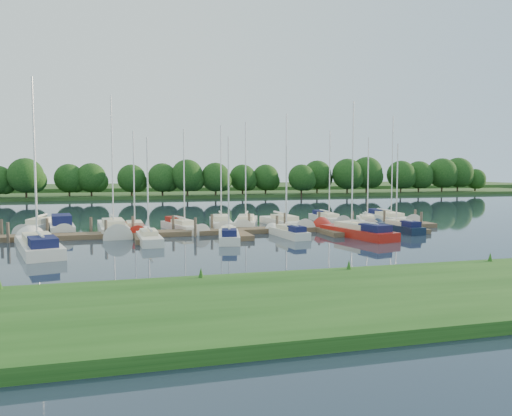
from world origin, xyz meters
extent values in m
plane|color=#1B2836|center=(0.00, 0.00, 0.00)|extent=(260.00, 260.00, 0.00)
cube|color=#194513|center=(0.00, -16.00, 0.25)|extent=(90.00, 10.00, 0.50)
cube|color=brown|center=(0.00, 8.00, 0.20)|extent=(40.00, 2.00, 0.40)
cube|color=brown|center=(-16.00, 5.00, 0.20)|extent=(1.20, 4.00, 0.40)
cube|color=brown|center=(-8.00, 5.00, 0.20)|extent=(1.20, 4.00, 0.40)
cube|color=brown|center=(0.00, 5.00, 0.20)|extent=(1.20, 4.00, 0.40)
cube|color=brown|center=(8.00, 5.00, 0.20)|extent=(1.20, 4.00, 0.40)
cube|color=brown|center=(16.00, 5.00, 0.20)|extent=(1.20, 4.00, 0.40)
cylinder|color=#473D33|center=(-19.00, 9.30, 0.60)|extent=(0.24, 0.24, 2.00)
cylinder|color=#473D33|center=(-15.55, 9.30, 0.60)|extent=(0.24, 0.24, 2.00)
cylinder|color=#473D33|center=(-12.09, 9.30, 0.60)|extent=(0.24, 0.24, 2.00)
cylinder|color=#473D33|center=(-8.64, 9.30, 0.60)|extent=(0.24, 0.24, 2.00)
cylinder|color=#473D33|center=(-5.18, 9.30, 0.60)|extent=(0.24, 0.24, 2.00)
cylinder|color=#473D33|center=(-1.73, 9.30, 0.60)|extent=(0.24, 0.24, 2.00)
cylinder|color=#473D33|center=(1.73, 9.30, 0.60)|extent=(0.24, 0.24, 2.00)
cylinder|color=#473D33|center=(5.18, 9.30, 0.60)|extent=(0.24, 0.24, 2.00)
cylinder|color=#473D33|center=(8.64, 9.30, 0.60)|extent=(0.24, 0.24, 2.00)
cylinder|color=#473D33|center=(12.09, 9.30, 0.60)|extent=(0.24, 0.24, 2.00)
cylinder|color=#473D33|center=(15.55, 9.30, 0.60)|extent=(0.24, 0.24, 2.00)
cylinder|color=#473D33|center=(19.00, 9.30, 0.60)|extent=(0.24, 0.24, 2.00)
cylinder|color=#473D33|center=(-18.00, 6.70, 0.60)|extent=(0.24, 0.24, 2.00)
cylinder|color=#473D33|center=(-10.80, 6.70, 0.60)|extent=(0.24, 0.24, 2.00)
cylinder|color=#473D33|center=(-3.60, 6.70, 0.60)|extent=(0.24, 0.24, 2.00)
cylinder|color=#473D33|center=(3.60, 6.70, 0.60)|extent=(0.24, 0.24, 2.00)
cylinder|color=#473D33|center=(10.80, 6.70, 0.60)|extent=(0.24, 0.24, 2.00)
cylinder|color=#473D33|center=(18.00, 6.70, 0.60)|extent=(0.24, 0.24, 2.00)
cube|color=#25441A|center=(0.00, 75.00, 0.30)|extent=(180.00, 30.00, 0.60)
cube|color=#345625|center=(0.00, 100.00, 0.70)|extent=(220.00, 40.00, 1.40)
sphere|color=#12390F|center=(-29.84, 63.88, 3.74)|extent=(4.48, 4.48, 4.48)
cylinder|color=#38281C|center=(-24.38, 61.70, 1.37)|extent=(0.36, 0.36, 2.73)
sphere|color=#12390F|center=(-24.38, 61.70, 4.71)|extent=(6.38, 6.38, 6.38)
sphere|color=#12390F|center=(-23.02, 61.90, 3.80)|extent=(4.56, 4.56, 4.56)
cylinder|color=#38281C|center=(-18.61, 63.83, 1.25)|extent=(0.36, 0.36, 2.51)
sphere|color=#12390F|center=(-18.61, 63.83, 4.32)|extent=(5.85, 5.85, 5.85)
sphere|color=#12390F|center=(-17.35, 64.03, 3.48)|extent=(4.18, 4.18, 4.18)
cylinder|color=#38281C|center=(-14.19, 60.87, 1.08)|extent=(0.36, 0.36, 2.16)
sphere|color=#12390F|center=(-14.19, 60.87, 3.71)|extent=(5.03, 5.03, 5.03)
sphere|color=#12390F|center=(-13.11, 61.07, 2.99)|extent=(3.59, 3.59, 3.59)
cylinder|color=#38281C|center=(-9.16, 62.95, 1.32)|extent=(0.36, 0.36, 2.63)
sphere|color=#12390F|center=(-9.16, 62.95, 4.54)|extent=(6.15, 6.15, 6.15)
sphere|color=#12390F|center=(-7.85, 63.15, 3.66)|extent=(4.39, 4.39, 4.39)
cylinder|color=#38281C|center=(-1.63, 61.44, 1.00)|extent=(0.36, 0.36, 2.01)
sphere|color=#12390F|center=(-1.63, 61.44, 3.46)|extent=(4.68, 4.68, 4.68)
sphere|color=#12390F|center=(-0.62, 61.64, 2.79)|extent=(3.35, 3.35, 3.35)
cylinder|color=#38281C|center=(3.88, 61.70, 1.33)|extent=(0.36, 0.36, 2.66)
sphere|color=#12390F|center=(3.88, 61.70, 4.59)|extent=(6.22, 6.22, 6.22)
sphere|color=#12390F|center=(5.22, 61.90, 3.70)|extent=(4.44, 4.44, 4.44)
cylinder|color=#38281C|center=(8.90, 61.31, 1.34)|extent=(0.36, 0.36, 2.69)
sphere|color=#12390F|center=(8.90, 61.31, 4.63)|extent=(6.27, 6.27, 6.27)
sphere|color=#12390F|center=(10.25, 61.51, 3.73)|extent=(4.48, 4.48, 4.48)
cylinder|color=#38281C|center=(13.61, 61.68, 1.16)|extent=(0.36, 0.36, 2.31)
sphere|color=#12390F|center=(13.61, 61.68, 3.98)|extent=(5.39, 5.39, 5.39)
sphere|color=#12390F|center=(14.76, 61.88, 3.21)|extent=(3.85, 3.85, 3.85)
cylinder|color=#38281C|center=(18.55, 62.78, 1.13)|extent=(0.36, 0.36, 2.26)
sphere|color=#12390F|center=(18.55, 62.78, 3.89)|extent=(5.26, 5.26, 5.26)
sphere|color=#12390F|center=(19.68, 62.98, 3.13)|extent=(3.76, 3.76, 3.76)
cylinder|color=#38281C|center=(24.12, 61.87, 1.20)|extent=(0.36, 0.36, 2.40)
sphere|color=#12390F|center=(24.12, 61.87, 4.14)|extent=(5.61, 5.61, 5.61)
sphere|color=#12390F|center=(25.32, 62.07, 3.34)|extent=(4.00, 4.00, 4.00)
cylinder|color=#38281C|center=(31.30, 61.38, 1.09)|extent=(0.36, 0.36, 2.17)
sphere|color=#12390F|center=(31.30, 61.38, 3.75)|extent=(5.07, 5.07, 5.07)
sphere|color=#12390F|center=(32.38, 61.58, 3.02)|extent=(3.62, 3.62, 3.62)
cylinder|color=#38281C|center=(37.24, 61.42, 1.27)|extent=(0.36, 0.36, 2.54)
sphere|color=#12390F|center=(37.24, 61.42, 4.37)|extent=(5.93, 5.93, 5.93)
sphere|color=#12390F|center=(38.51, 61.62, 3.53)|extent=(4.23, 4.23, 4.23)
cylinder|color=#38281C|center=(40.85, 61.41, 1.15)|extent=(0.36, 0.36, 2.31)
sphere|color=#12390F|center=(40.85, 61.41, 3.97)|extent=(5.38, 5.38, 5.38)
sphere|color=#12390F|center=(42.00, 61.61, 3.20)|extent=(3.84, 3.84, 3.84)
cylinder|color=#38281C|center=(48.80, 62.76, 1.12)|extent=(0.36, 0.36, 2.25)
sphere|color=#12390F|center=(48.80, 62.76, 3.87)|extent=(5.25, 5.25, 5.25)
sphere|color=#12390F|center=(49.92, 62.96, 3.12)|extent=(3.75, 3.75, 3.75)
cylinder|color=#38281C|center=(52.48, 63.30, 1.02)|extent=(0.36, 0.36, 2.05)
sphere|color=#12390F|center=(52.48, 63.30, 3.52)|extent=(4.78, 4.78, 4.78)
sphere|color=#12390F|center=(53.51, 63.50, 2.84)|extent=(3.41, 3.41, 3.41)
cylinder|color=#38281C|center=(58.82, 63.96, 1.43)|extent=(0.36, 0.36, 2.86)
sphere|color=#12390F|center=(58.82, 63.96, 4.93)|extent=(6.68, 6.68, 6.68)
sphere|color=#12390F|center=(60.25, 64.16, 3.98)|extent=(4.77, 4.77, 4.77)
cylinder|color=#38281C|center=(63.96, 62.77, 1.30)|extent=(0.36, 0.36, 2.59)
sphere|color=#12390F|center=(63.96, 62.77, 4.47)|extent=(6.05, 6.05, 6.05)
sphere|color=#12390F|center=(65.26, 62.97, 3.60)|extent=(4.32, 4.32, 4.32)
cylinder|color=#38281C|center=(70.01, 62.67, 1.38)|extent=(0.36, 0.36, 2.77)
sphere|color=#12390F|center=(70.01, 62.67, 4.77)|extent=(6.46, 6.46, 6.46)
sphere|color=#12390F|center=(71.40, 62.87, 3.85)|extent=(4.62, 4.62, 4.62)
cube|color=silver|center=(-16.93, 14.77, 0.15)|extent=(2.88, 6.63, 1.17)
cone|color=silver|center=(-17.49, 11.61, 0.15)|extent=(1.27, 2.37, 0.90)
cube|color=beige|center=(-16.99, 14.45, 0.90)|extent=(1.82, 3.08, 0.53)
cylinder|color=silver|center=(-17.04, 14.14, 5.07)|extent=(0.12, 0.12, 8.66)
cylinder|color=silver|center=(-16.82, 15.40, 1.32)|extent=(0.60, 2.86, 0.10)
cylinder|color=silver|center=(-16.82, 15.40, 1.32)|extent=(0.64, 2.56, 0.20)
cube|color=silver|center=(-14.84, 13.07, 0.15)|extent=(2.89, 6.28, 1.11)
cone|color=silver|center=(-14.38, 10.08, 0.15)|extent=(1.26, 1.94, 1.00)
cube|color=#12163F|center=(-14.84, 13.07, 1.05)|extent=(2.08, 3.53, 1.00)
cube|color=silver|center=(-10.35, 11.68, 0.15)|extent=(3.06, 8.54, 1.18)
cone|color=silver|center=(-9.99, 7.52, 0.15)|extent=(1.42, 3.02, 1.17)
cube|color=beige|center=(-10.32, 11.27, 0.91)|extent=(2.08, 3.90, 0.54)
cylinder|color=silver|center=(-10.28, 10.85, 6.40)|extent=(0.12, 0.12, 11.29)
cylinder|color=silver|center=(-10.43, 12.52, 1.34)|extent=(0.43, 3.76, 0.10)
cylinder|color=silver|center=(-10.43, 12.52, 1.34)|extent=(0.49, 3.35, 0.20)
cube|color=maroon|center=(-8.47, 11.51, 0.15)|extent=(2.01, 6.32, 0.96)
cone|color=maroon|center=(-8.34, 8.39, 0.15)|extent=(0.97, 2.22, 0.87)
cube|color=beige|center=(-8.46, 11.20, 0.74)|extent=(1.43, 2.87, 0.43)
cylinder|color=silver|center=(-8.45, 10.89, 4.83)|extent=(0.12, 0.12, 8.44)
cylinder|color=silver|center=(-8.50, 12.14, 1.09)|extent=(0.22, 2.81, 0.10)
cylinder|color=silver|center=(-8.50, 12.14, 1.09)|extent=(0.31, 2.51, 0.20)
cube|color=silver|center=(-4.21, 11.19, 0.15)|extent=(3.46, 6.61, 1.02)
cone|color=silver|center=(-3.33, 8.13, 0.15)|extent=(1.47, 2.39, 0.89)
cube|color=beige|center=(-4.12, 10.88, 0.79)|extent=(2.07, 3.12, 0.46)
cube|color=maroon|center=(-4.70, 12.90, 0.88)|extent=(1.72, 2.18, 0.51)
cylinder|color=silver|center=(-4.03, 10.57, 4.95)|extent=(0.12, 0.12, 8.60)
cylinder|color=silver|center=(-4.38, 11.80, 1.16)|extent=(0.88, 2.78, 0.10)
cylinder|color=silver|center=(-4.38, 11.80, 1.16)|extent=(0.89, 2.50, 0.20)
cube|color=silver|center=(-0.25, 12.74, 0.15)|extent=(2.68, 6.89, 1.21)
cone|color=silver|center=(-0.66, 9.41, 0.15)|extent=(1.22, 2.45, 0.94)
cube|color=beige|center=(-0.29, 12.41, 0.93)|extent=(1.76, 3.17, 0.55)
cylinder|color=silver|center=(-0.33, 12.08, 5.30)|extent=(0.12, 0.12, 9.06)
cylinder|color=silver|center=(-0.17, 13.41, 1.37)|extent=(0.46, 3.01, 0.10)
cylinder|color=silver|center=(-0.17, 13.41, 1.37)|extent=(0.52, 2.69, 0.20)
cube|color=silver|center=(2.48, 13.48, 0.15)|extent=(3.99, 7.34, 1.08)
cone|color=silver|center=(1.43, 10.10, 0.15)|extent=(1.68, 2.66, 0.99)
cube|color=beige|center=(2.37, 13.14, 0.83)|extent=(2.36, 3.48, 0.49)
cylinder|color=silver|center=(2.27, 12.80, 5.46)|extent=(0.12, 0.12, 9.55)
cylinder|color=silver|center=(2.69, 14.15, 1.22)|extent=(1.04, 3.07, 0.10)
cylinder|color=silver|center=(2.69, 14.15, 1.22)|extent=(1.03, 2.76, 0.20)
cube|color=silver|center=(5.97, 12.29, 0.15)|extent=(2.78, 7.80, 1.11)
cone|color=silver|center=(6.30, 8.48, 0.15)|extent=(1.29, 2.76, 1.07)
cube|color=beige|center=(6.00, 11.90, 0.86)|extent=(1.89, 3.56, 0.50)
cylinder|color=silver|center=(6.04, 11.52, 5.87)|extent=(0.12, 0.12, 10.32)
cylinder|color=silver|center=(5.91, 13.05, 1.26)|extent=(0.39, 3.44, 0.10)
cylinder|color=silver|center=(5.91, 13.05, 1.26)|extent=(0.46, 3.06, 0.20)
cube|color=silver|center=(11.87, 15.04, 0.15)|extent=(2.15, 6.80, 0.96)
cone|color=silver|center=(11.73, 11.67, 0.15)|extent=(1.04, 2.39, 0.94)
cube|color=beige|center=(11.85, 14.70, 0.74)|extent=(1.53, 3.08, 0.43)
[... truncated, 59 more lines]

